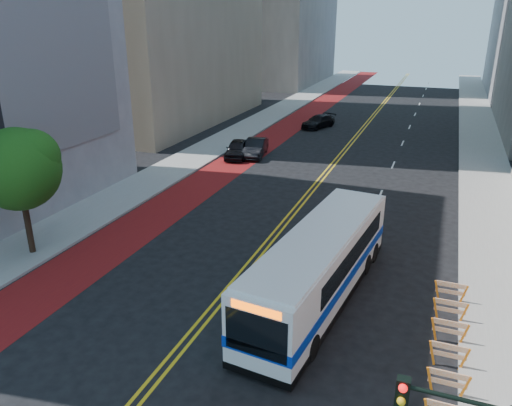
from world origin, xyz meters
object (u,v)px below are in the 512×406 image
object	(u,v)px
street_tree	(19,166)
car_c	(318,122)
car_a	(237,149)
transit_bus	(320,265)
car_b	(255,148)

from	to	relation	value
street_tree	car_c	world-z (taller)	street_tree
car_a	car_c	bearing A→B (deg)	63.71
street_tree	car_c	distance (m)	36.75
street_tree	transit_bus	world-z (taller)	street_tree
street_tree	car_b	bearing A→B (deg)	79.62
street_tree	car_c	size ratio (longest dim) A/B	1.43
transit_bus	car_b	size ratio (longest dim) A/B	2.67
street_tree	transit_bus	xyz separation A→B (m)	(15.34, 1.04, -3.16)
transit_bus	car_a	bearing A→B (deg)	127.91
transit_bus	car_c	distance (m)	36.02
car_c	car_b	bearing A→B (deg)	-79.07
transit_bus	car_c	xyz separation A→B (m)	(-8.88, 34.89, -1.07)
car_c	street_tree	bearing A→B (deg)	-79.37
car_a	car_b	distance (m)	1.65
car_a	car_b	size ratio (longest dim) A/B	0.98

